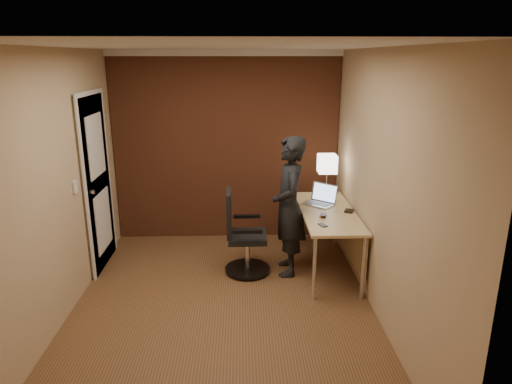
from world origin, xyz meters
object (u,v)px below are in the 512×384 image
at_px(desk_lamp, 327,164).
at_px(laptop, 322,198).
at_px(wallet, 349,211).
at_px(phone, 323,225).
at_px(office_chair, 242,238).
at_px(desk, 334,221).
at_px(mouse, 323,216).
at_px(person, 289,207).

distance_m(desk_lamp, laptop, 0.46).
height_order(desk_lamp, wallet, desk_lamp).
height_order(desk_lamp, phone, desk_lamp).
bearing_deg(phone, office_chair, 132.02).
bearing_deg(wallet, desk, 165.40).
relative_size(desk_lamp, mouse, 5.35).
relative_size(desk_lamp, office_chair, 0.55).
distance_m(wallet, person, 0.68).
distance_m(laptop, office_chair, 1.06).
distance_m(desk_lamp, phone, 1.11).
distance_m(phone, person, 0.53).
bearing_deg(phone, desk, 44.15).
height_order(laptop, wallet, laptop).
distance_m(mouse, person, 0.40).
bearing_deg(laptop, desk, -68.96).
relative_size(desk, person, 0.94).
relative_size(laptop, office_chair, 0.43).
xyz_separation_m(office_chair, person, (0.53, 0.00, 0.37)).
relative_size(desk_lamp, phone, 4.65).
bearing_deg(person, desk_lamp, 137.49).
bearing_deg(office_chair, desk_lamp, 28.72).
height_order(desk, person, person).
height_order(mouse, wallet, mouse).
relative_size(desk, mouse, 15.00).
height_order(desk_lamp, office_chair, desk_lamp).
bearing_deg(mouse, laptop, 101.01).
xyz_separation_m(desk_lamp, phone, (-0.21, -1.00, -0.41)).
bearing_deg(mouse, person, 173.02).
relative_size(phone, office_chair, 0.12).
bearing_deg(person, mouse, 64.22).
bearing_deg(desk_lamp, phone, -101.97).
bearing_deg(mouse, phone, -82.29).
height_order(wallet, office_chair, office_chair).
bearing_deg(person, wallet, 89.27).
bearing_deg(desk_lamp, desk, -89.88).
relative_size(desk_lamp, person, 0.34).
distance_m(desk, wallet, 0.21).
height_order(wallet, person, person).
relative_size(office_chair, person, 0.60).
bearing_deg(mouse, wallet, 45.55).
height_order(phone, person, person).
relative_size(phone, person, 0.07).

